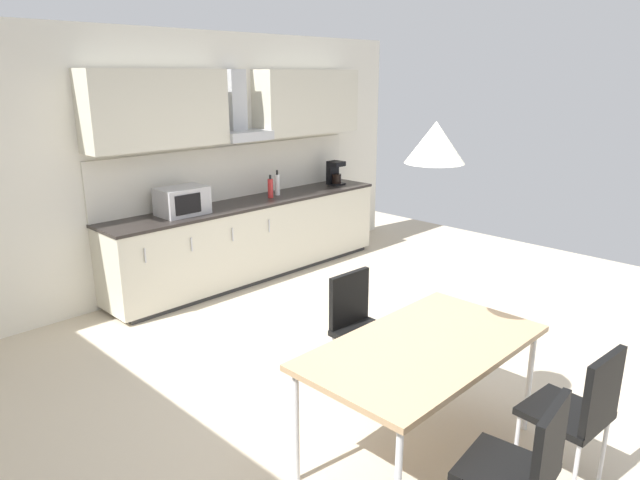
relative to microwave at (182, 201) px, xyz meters
The scene contains 14 objects.
ground_plane 2.80m from the microwave, 95.38° to the right, with size 9.25×8.67×0.02m, color beige.
wall_back 0.53m from the microwave, 125.27° to the left, with size 7.40×0.10×2.69m, color silver.
kitchen_counter 1.05m from the microwave, ahead, with size 3.50×0.62×0.88m.
backsplash_tile 0.94m from the microwave, 17.85° to the left, with size 3.48×0.02×0.59m, color silver.
upper_wall_cabinets 1.26m from the microwave, ahead, with size 3.48×0.40×0.75m.
microwave is the anchor object (origin of this frame).
coffee_maker 2.28m from the microwave, ahead, with size 0.18×0.19×0.30m.
bottle_red 1.16m from the microwave, ahead, with size 0.06×0.06×0.26m.
bottle_white 1.31m from the microwave, ahead, with size 0.06×0.06×0.30m.
dining_table 3.30m from the microwave, 97.88° to the right, with size 1.51×0.83×0.74m.
chair_near_left 4.16m from the microwave, 100.93° to the right, with size 0.44×0.44×0.87m.
chair_near_right 4.08m from the microwave, 91.65° to the right, with size 0.43×0.43×0.87m.
chair_far_right 2.51m from the microwave, 92.50° to the right, with size 0.41×0.41×0.87m.
pendant_lamp 3.40m from the microwave, 97.88° to the right, with size 0.32×0.32×0.22m, color silver.
Camera 1 is at (-2.78, -2.35, 2.26)m, focal length 32.00 mm.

